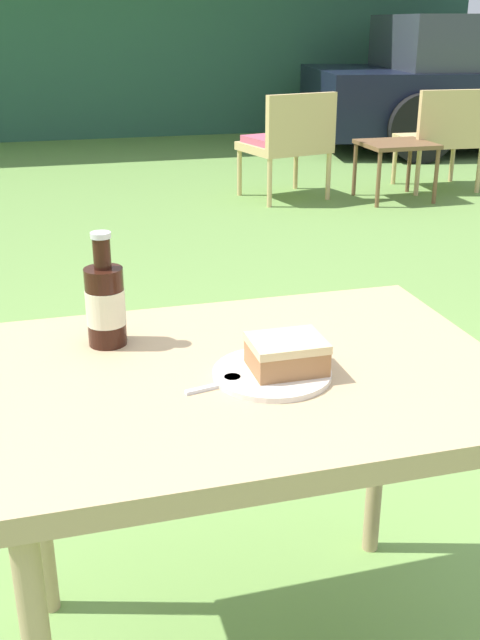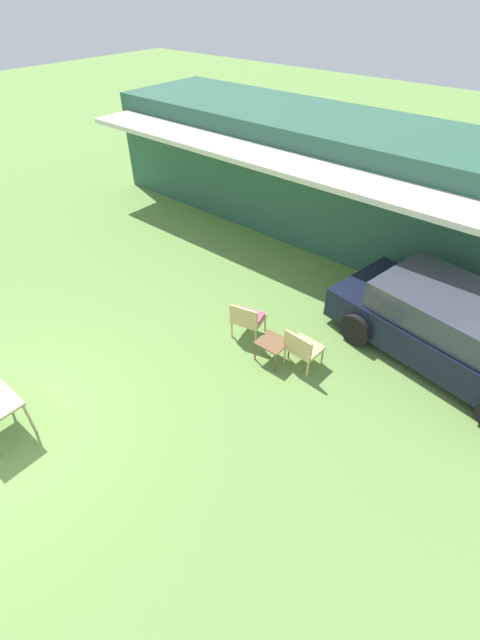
# 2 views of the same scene
# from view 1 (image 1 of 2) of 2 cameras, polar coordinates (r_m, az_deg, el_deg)

# --- Properties ---
(wicker_chair_cushioned) EXTENTS (0.67, 0.62, 0.78)m
(wicker_chair_cushioned) POSITION_cam_1_polar(r_m,az_deg,el_deg) (5.68, 3.71, 13.55)
(wicker_chair_cushioned) COLOR tan
(wicker_chair_cushioned) RESTS_ON ground_plane
(wicker_chair_plain) EXTENTS (0.60, 0.54, 0.78)m
(wicker_chair_plain) POSITION_cam_1_polar(r_m,az_deg,el_deg) (6.18, 15.26, 13.55)
(wicker_chair_plain) COLOR tan
(wicker_chair_plain) RESTS_ON ground_plane
(garden_side_table) EXTENTS (0.51, 0.47, 0.43)m
(garden_side_table) POSITION_cam_1_polar(r_m,az_deg,el_deg) (5.78, 11.82, 12.64)
(garden_side_table) COLOR brown
(garden_side_table) RESTS_ON ground_plane
(patio_table) EXTENTS (0.87, 0.66, 0.70)m
(patio_table) POSITION_cam_1_polar(r_m,az_deg,el_deg) (1.34, 1.14, -6.46)
(patio_table) COLOR tan
(patio_table) RESTS_ON ground_plane
(cake_on_plate) EXTENTS (0.20, 0.20, 0.07)m
(cake_on_plate) POSITION_cam_1_polar(r_m,az_deg,el_deg) (1.27, 3.15, -3.15)
(cake_on_plate) COLOR silver
(cake_on_plate) RESTS_ON patio_table
(cola_bottle_near) EXTENTS (0.07, 0.07, 0.21)m
(cola_bottle_near) POSITION_cam_1_polar(r_m,az_deg,el_deg) (1.39, -10.22, 1.26)
(cola_bottle_near) COLOR black
(cola_bottle_near) RESTS_ON patio_table
(fork) EXTENTS (0.19, 0.05, 0.01)m
(fork) POSITION_cam_1_polar(r_m,az_deg,el_deg) (1.25, -0.12, -4.67)
(fork) COLOR silver
(fork) RESTS_ON patio_table
(loose_bottle_cap) EXTENTS (0.03, 0.03, 0.01)m
(loose_bottle_cap) POSITION_cam_1_polar(r_m,az_deg,el_deg) (1.25, -0.58, -4.53)
(loose_bottle_cap) COLOR silver
(loose_bottle_cap) RESTS_ON patio_table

